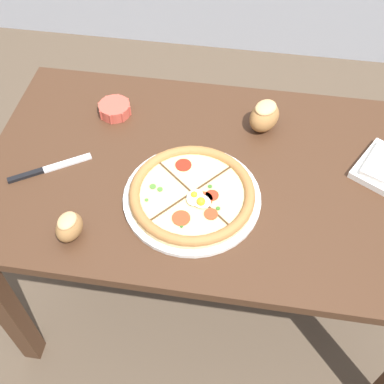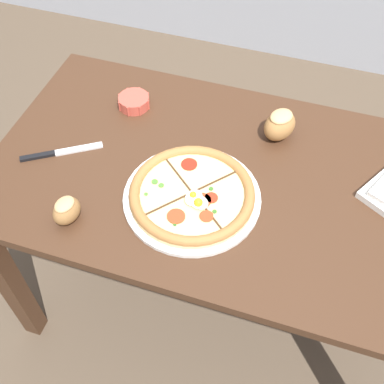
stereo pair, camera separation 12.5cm
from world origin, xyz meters
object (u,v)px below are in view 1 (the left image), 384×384
Objects in this scene: pizza at (192,195)px; bread_piece_near at (69,226)px; dining_table at (217,196)px; bread_piece_mid at (265,116)px; knife_main at (49,168)px; ramekin_bowl at (115,109)px.

pizza is 3.97× the size of bread_piece_near.
bread_piece_near is at bearing -141.97° from dining_table.
dining_table is 0.18m from pizza.
dining_table is 10.25× the size of bread_piece_mid.
dining_table is at bearing 38.03° from bread_piece_near.
bread_piece_mid is (0.17, 0.30, 0.03)m from pizza.
dining_table is at bearing -25.02° from knife_main.
knife_main is at bearing -155.91° from bread_piece_mid.
dining_table is 0.49m from knife_main.
bread_piece_near is 0.64m from bread_piece_mid.
pizza is at bearing -38.63° from knife_main.
bread_piece_mid is (0.45, 0.46, 0.01)m from bread_piece_near.
dining_table is 12.85× the size of ramekin_bowl.
bread_piece_near is (-0.34, -0.26, 0.15)m from dining_table.
bread_piece_mid is at bearing -8.65° from knife_main.
bread_piece_mid reaches higher than dining_table.
pizza is at bearing -118.62° from dining_table.
bread_piece_near reaches higher than knife_main.
ramekin_bowl is 0.45m from bread_piece_near.
knife_main is at bearing 122.88° from bread_piece_near.
bread_piece_mid reaches higher than bread_piece_near.
bread_piece_near is (0.01, -0.45, 0.02)m from ramekin_bowl.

